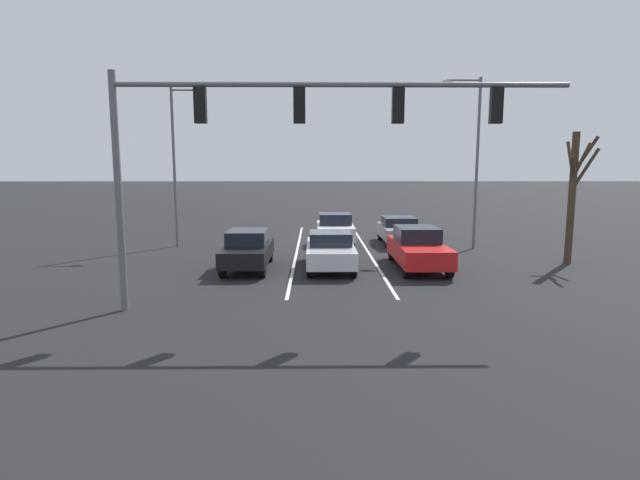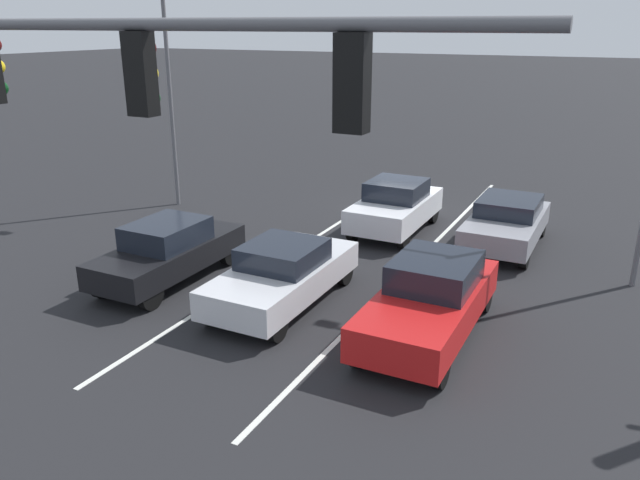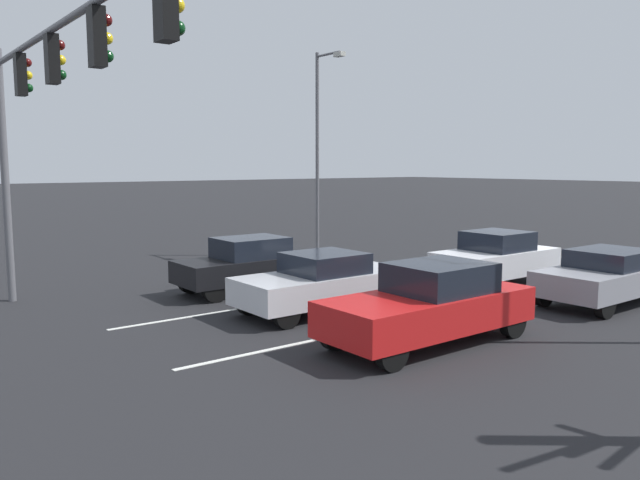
{
  "view_description": "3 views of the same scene",
  "coord_description": "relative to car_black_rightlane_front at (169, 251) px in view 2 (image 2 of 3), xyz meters",
  "views": [
    {
      "loc": [
        0.85,
        27.44,
        4.03
      ],
      "look_at": [
        0.63,
        6.89,
        1.03
      ],
      "focal_mm": 28.0,
      "sensor_mm": 36.0,
      "label": 1
    },
    {
      "loc": [
        -6.6,
        19.29,
        6.23
      ],
      "look_at": [
        -0.63,
        7.46,
        1.63
      ],
      "focal_mm": 35.0,
      "sensor_mm": 36.0,
      "label": 2
    },
    {
      "loc": [
        -11.81,
        17.07,
        3.64
      ],
      "look_at": [
        0.54,
        7.56,
        1.76
      ],
      "focal_mm": 35.0,
      "sensor_mm": 36.0,
      "label": 3
    }
  ],
  "objects": [
    {
      "name": "lane_stripe_left_divider",
      "position": [
        -5.23,
        -4.47,
        -0.79
      ],
      "size": [
        0.12,
        18.61,
        0.01
      ],
      "primitive_type": "cube",
      "color": "silver",
      "rests_on": "ground_plane"
    },
    {
      "name": "street_lamp_right_shoulder",
      "position": [
        4.24,
        -5.76,
        3.75
      ],
      "size": [
        1.65,
        0.24,
        7.96
      ],
      "color": "slate",
      "rests_on": "ground_plane"
    },
    {
      "name": "car_red_leftlane_front",
      "position": [
        -6.83,
        -0.1,
        0.02
      ],
      "size": [
        1.85,
        4.72,
        1.64
      ],
      "color": "red",
      "rests_on": "ground_plane"
    },
    {
      "name": "car_black_rightlane_front",
      "position": [
        0.0,
        0.0,
        0.0
      ],
      "size": [
        1.72,
        4.39,
        1.56
      ],
      "color": "black",
      "rests_on": "ground_plane"
    },
    {
      "name": "car_white_midlane_second",
      "position": [
        -3.74,
        -6.39,
        0.03
      ],
      "size": [
        1.87,
        4.05,
        1.63
      ],
      "color": "silver",
      "rests_on": "ground_plane"
    },
    {
      "name": "lane_stripe_center_divider",
      "position": [
        -1.8,
        -4.47,
        -0.79
      ],
      "size": [
        0.12,
        18.61,
        0.01
      ],
      "primitive_type": "cube",
      "color": "silver",
      "rests_on": "ground_plane"
    },
    {
      "name": "car_gray_leftlane_second",
      "position": [
        -7.15,
        -6.49,
        -0.05
      ],
      "size": [
        1.9,
        4.19,
        1.43
      ],
      "color": "gray",
      "rests_on": "ground_plane"
    },
    {
      "name": "car_silver_midlane_front",
      "position": [
        -3.3,
        -0.09,
        -0.05
      ],
      "size": [
        1.87,
        4.5,
        1.47
      ],
      "color": "silver",
      "rests_on": "ground_plane"
    },
    {
      "name": "ground_plane",
      "position": [
        -3.52,
        -7.78,
        -0.8
      ],
      "size": [
        240.0,
        240.0,
        0.0
      ],
      "primitive_type": "plane",
      "color": "black"
    }
  ]
}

